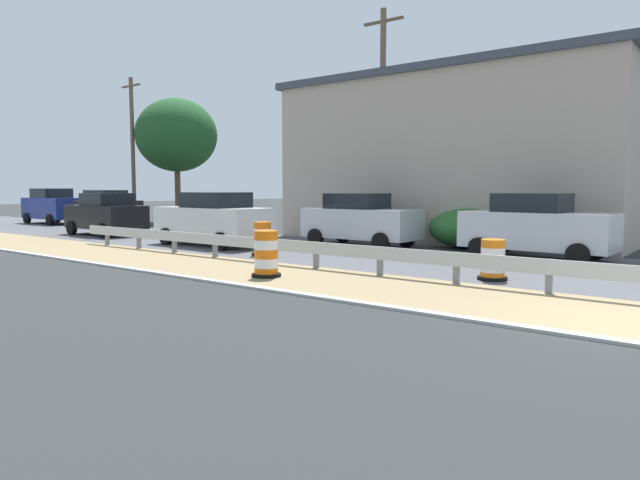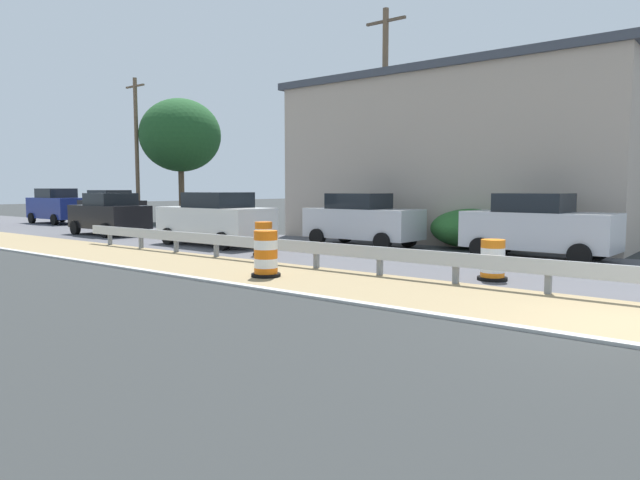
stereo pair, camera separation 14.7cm
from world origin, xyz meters
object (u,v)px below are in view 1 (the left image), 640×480
(traffic_barrel_close, at_px, (266,256))
(car_lead_near_lane, at_px, (106,214))
(utility_pole_mid, at_px, (133,148))
(car_distant_a, at_px, (53,206))
(utility_pole_near, at_px, (382,122))
(traffic_barrel_nearest, at_px, (493,262))
(car_trailing_near_lane, at_px, (536,226))
(car_distant_b, at_px, (213,219))
(car_distant_c, at_px, (107,209))
(traffic_barrel_mid, at_px, (263,240))
(car_mid_far_lane, at_px, (360,220))

(traffic_barrel_close, xyz_separation_m, car_lead_near_lane, (4.49, 14.26, 0.45))
(traffic_barrel_close, relative_size, utility_pole_mid, 0.13)
(car_distant_a, bearing_deg, utility_pole_near, 8.24)
(traffic_barrel_nearest, bearing_deg, utility_pole_mid, 73.18)
(car_trailing_near_lane, relative_size, car_distant_b, 0.92)
(traffic_barrel_close, distance_m, car_distant_a, 25.58)
(car_distant_b, distance_m, utility_pole_near, 7.89)
(car_distant_c, bearing_deg, traffic_barrel_mid, -15.80)
(car_trailing_near_lane, height_order, car_distant_b, car_distant_b)
(traffic_barrel_nearest, height_order, traffic_barrel_close, traffic_barrel_close)
(car_trailing_near_lane, bearing_deg, car_distant_c, -178.15)
(utility_pole_near, xyz_separation_m, utility_pole_mid, (0.58, 18.23, -0.23))
(car_lead_near_lane, height_order, car_trailing_near_lane, car_trailing_near_lane)
(traffic_barrel_mid, bearing_deg, utility_pole_mid, 67.42)
(traffic_barrel_nearest, distance_m, utility_pole_mid, 27.17)
(traffic_barrel_mid, distance_m, car_distant_b, 3.80)
(car_trailing_near_lane, bearing_deg, car_distant_b, -161.31)
(car_lead_near_lane, distance_m, car_distant_b, 7.54)
(car_distant_c, bearing_deg, traffic_barrel_close, -21.96)
(utility_pole_near, bearing_deg, traffic_barrel_mid, 178.83)
(traffic_barrel_mid, distance_m, car_mid_far_lane, 4.36)
(traffic_barrel_mid, height_order, utility_pole_near, utility_pole_near)
(traffic_barrel_mid, bearing_deg, utility_pole_near, -1.17)
(car_lead_near_lane, bearing_deg, car_distant_a, -13.29)
(car_distant_b, xyz_separation_m, car_distant_c, (3.26, 12.38, 0.02))
(car_distant_b, bearing_deg, car_lead_near_lane, -0.20)
(car_distant_a, bearing_deg, traffic_barrel_nearest, -7.80)
(car_distant_b, distance_m, utility_pole_mid, 16.23)
(traffic_barrel_mid, bearing_deg, car_mid_far_lane, -11.77)
(car_distant_a, height_order, utility_pole_near, utility_pole_near)
(car_distant_a, xyz_separation_m, car_distant_b, (-2.97, -17.80, -0.07))
(car_trailing_near_lane, distance_m, car_mid_far_lane, 6.29)
(car_mid_far_lane, xyz_separation_m, car_distant_a, (-0.15, 22.28, 0.09))
(car_lead_near_lane, relative_size, car_trailing_near_lane, 0.94)
(car_distant_a, bearing_deg, traffic_barrel_mid, -10.12)
(car_mid_far_lane, height_order, car_distant_c, car_distant_c)
(traffic_barrel_nearest, bearing_deg, utility_pole_near, 46.14)
(car_trailing_near_lane, relative_size, car_distant_a, 0.99)
(car_distant_b, relative_size, utility_pole_mid, 0.54)
(car_lead_near_lane, xyz_separation_m, car_distant_c, (3.04, 4.85, 0.06))
(traffic_barrel_nearest, distance_m, traffic_barrel_mid, 7.63)
(car_mid_far_lane, bearing_deg, utility_pole_near, 106.67)
(car_trailing_near_lane, bearing_deg, car_lead_near_lane, -168.72)
(traffic_barrel_nearest, distance_m, car_trailing_near_lane, 4.69)
(car_mid_far_lane, bearing_deg, car_distant_c, -179.22)
(traffic_barrel_nearest, height_order, car_lead_near_lane, car_lead_near_lane)
(traffic_barrel_nearest, xyz_separation_m, car_distant_c, (4.64, 23.60, 0.59))
(car_lead_near_lane, bearing_deg, car_distant_c, -30.40)
(car_distant_b, xyz_separation_m, utility_pole_near, (5.81, -3.74, 3.81))
(traffic_barrel_nearest, distance_m, car_distant_b, 11.32)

